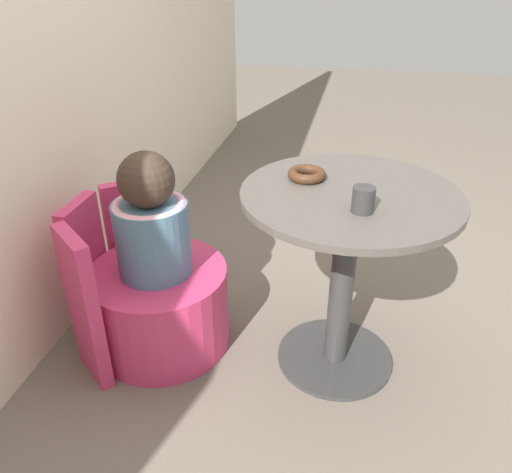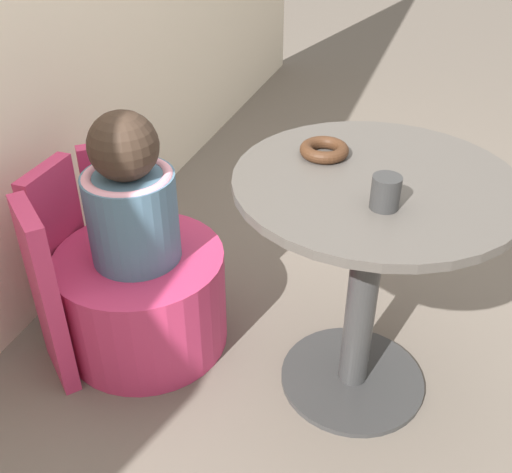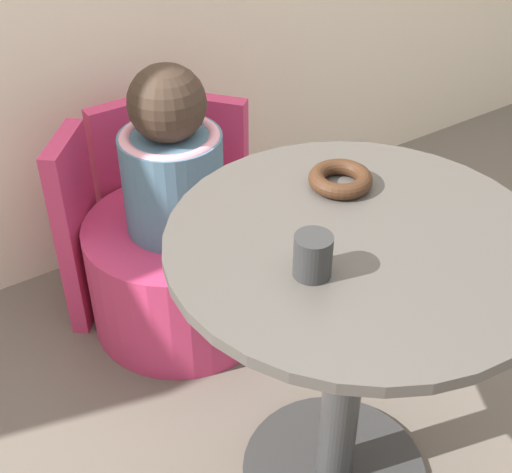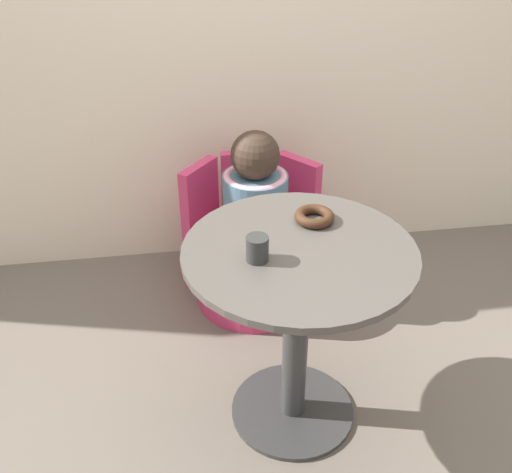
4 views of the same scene
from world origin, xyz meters
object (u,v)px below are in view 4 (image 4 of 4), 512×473
(tub_chair, at_px, (255,266))
(cup, at_px, (257,249))
(donut, at_px, (314,216))
(child_figure, at_px, (255,191))
(round_table, at_px, (298,303))

(tub_chair, xyz_separation_m, cup, (-0.10, -0.75, 0.60))
(tub_chair, relative_size, donut, 4.09)
(child_figure, bearing_deg, round_table, -87.02)
(round_table, xyz_separation_m, donut, (0.08, 0.16, 0.23))
(child_figure, relative_size, cup, 5.99)
(tub_chair, distance_m, cup, 0.96)
(round_table, height_order, tub_chair, round_table)
(round_table, distance_m, child_figure, 0.71)
(donut, relative_size, cup, 1.66)
(tub_chair, xyz_separation_m, child_figure, (0.00, 0.00, 0.39))
(round_table, xyz_separation_m, child_figure, (-0.04, 0.71, 0.04))
(tub_chair, bearing_deg, donut, -77.98)
(round_table, height_order, donut, donut)
(tub_chair, bearing_deg, cup, -97.93)
(round_table, height_order, child_figure, child_figure)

